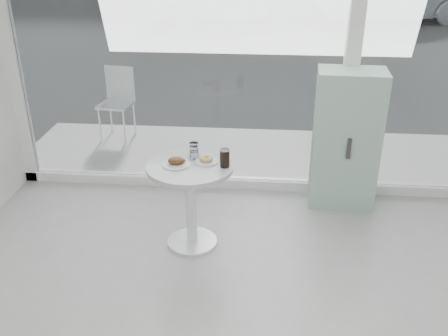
# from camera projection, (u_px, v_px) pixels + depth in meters

# --- Properties ---
(room_shell) EXTENTS (6.00, 6.00, 6.00)m
(room_shell) POSITION_uv_depth(u_px,v_px,m) (226.00, 183.00, 1.35)
(room_shell) COLOR white
(room_shell) RESTS_ON ground
(storefront) EXTENTS (5.00, 0.14, 3.00)m
(storefront) POSITION_uv_depth(u_px,v_px,m) (265.00, 25.00, 4.63)
(storefront) COLOR white
(storefront) RESTS_ON ground
(main_table) EXTENTS (0.72, 0.72, 0.77)m
(main_table) POSITION_uv_depth(u_px,v_px,m) (191.00, 188.00, 4.19)
(main_table) COLOR white
(main_table) RESTS_ON ground
(patio_deck) EXTENTS (5.60, 1.60, 0.05)m
(patio_deck) POSITION_uv_depth(u_px,v_px,m) (255.00, 155.00, 6.08)
(patio_deck) COLOR white
(patio_deck) RESTS_ON ground
(street) EXTENTS (40.00, 24.00, 0.00)m
(street) POSITION_uv_depth(u_px,v_px,m) (266.00, 9.00, 17.04)
(street) COLOR #3E3E3E
(street) RESTS_ON ground
(mint_cabinet) EXTENTS (0.65, 0.46, 1.36)m
(mint_cabinet) POSITION_uv_depth(u_px,v_px,m) (346.00, 139.00, 4.82)
(mint_cabinet) COLOR #A0CCB6
(mint_cabinet) RESTS_ON ground
(patio_chair) EXTENTS (0.44, 0.44, 0.90)m
(patio_chair) POSITION_uv_depth(u_px,v_px,m) (118.00, 98.00, 6.36)
(patio_chair) COLOR white
(patio_chair) RESTS_ON patio_deck
(plate_fritter) EXTENTS (0.23, 0.23, 0.07)m
(plate_fritter) POSITION_uv_depth(u_px,v_px,m) (177.00, 162.00, 4.08)
(plate_fritter) COLOR silver
(plate_fritter) RESTS_ON main_table
(plate_donut) EXTENTS (0.19, 0.19, 0.05)m
(plate_donut) POSITION_uv_depth(u_px,v_px,m) (206.00, 160.00, 4.13)
(plate_donut) COLOR silver
(plate_donut) RESTS_ON main_table
(water_tumbler_a) EXTENTS (0.07, 0.07, 0.11)m
(water_tumbler_a) POSITION_uv_depth(u_px,v_px,m) (194.00, 153.00, 4.18)
(water_tumbler_a) COLOR white
(water_tumbler_a) RESTS_ON main_table
(water_tumbler_b) EXTENTS (0.08, 0.08, 0.13)m
(water_tumbler_b) POSITION_uv_depth(u_px,v_px,m) (194.00, 151.00, 4.22)
(water_tumbler_b) COLOR white
(water_tumbler_b) RESTS_ON main_table
(cola_glass) EXTENTS (0.08, 0.08, 0.15)m
(cola_glass) POSITION_uv_depth(u_px,v_px,m) (225.00, 158.00, 4.03)
(cola_glass) COLOR white
(cola_glass) RESTS_ON main_table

